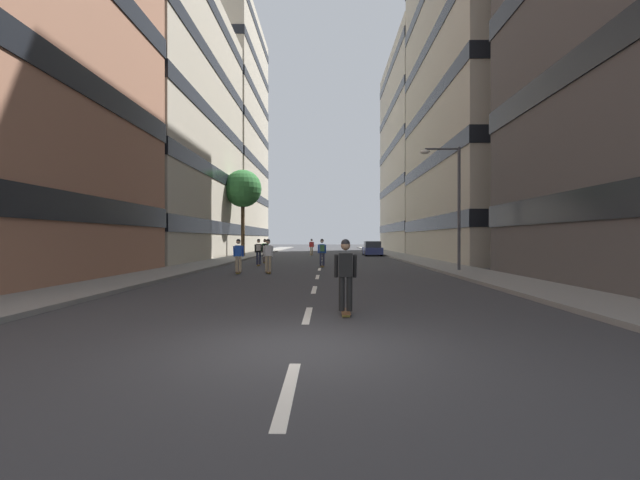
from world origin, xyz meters
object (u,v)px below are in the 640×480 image
at_px(skater_6, 259,250).
at_px(skater_3, 312,246).
at_px(street_tree_near, 243,189).
at_px(skater_4, 268,254).
at_px(skater_0, 322,251).
at_px(skater_2, 238,254).
at_px(skater_1, 265,249).
at_px(parked_car_near, 372,249).
at_px(streetlamp_right, 452,194).
at_px(skater_5, 346,273).

bearing_deg(skater_6, skater_3, 81.46).
relative_size(street_tree_near, skater_4, 4.66).
bearing_deg(skater_0, skater_3, 94.03).
height_order(skater_0, skater_3, same).
height_order(skater_0, skater_2, same).
relative_size(skater_1, skater_3, 1.00).
height_order(skater_1, skater_3, same).
height_order(parked_car_near, skater_0, skater_0).
xyz_separation_m(streetlamp_right, skater_6, (-11.13, 5.30, -3.12)).
xyz_separation_m(street_tree_near, skater_3, (6.43, 5.51, -5.59)).
bearing_deg(skater_4, skater_0, 61.73).
relative_size(skater_3, skater_4, 1.00).
distance_m(street_tree_near, skater_0, 17.16).
height_order(skater_0, skater_4, same).
relative_size(skater_4, skater_5, 1.00).
xyz_separation_m(streetlamp_right, skater_3, (-8.33, 23.95, -3.15)).
xyz_separation_m(skater_3, skater_5, (2.15, -36.71, 0.00)).
distance_m(street_tree_near, skater_3, 10.15).
relative_size(streetlamp_right, skater_6, 3.65).
relative_size(street_tree_near, skater_0, 4.66).
relative_size(skater_1, skater_5, 1.00).
distance_m(parked_car_near, street_tree_near, 14.63).
relative_size(parked_car_near, street_tree_near, 0.53).
distance_m(streetlamp_right, skater_1, 14.36).
bearing_deg(skater_1, skater_4, -80.70).
bearing_deg(streetlamp_right, skater_2, -175.04).
bearing_deg(parked_car_near, skater_5, -96.96).
bearing_deg(skater_4, skater_5, -73.79).
bearing_deg(skater_3, skater_4, -93.05).
bearing_deg(skater_3, skater_2, -96.48).
bearing_deg(parked_car_near, skater_3, 165.00).
relative_size(streetlamp_right, skater_3, 3.65).
height_order(parked_car_near, skater_6, skater_6).
distance_m(streetlamp_right, skater_5, 14.53).
bearing_deg(skater_2, skater_5, -67.12).
height_order(skater_2, skater_3, same).
distance_m(parked_car_near, streetlamp_right, 22.57).
relative_size(parked_car_near, streetlamp_right, 0.68).
xyz_separation_m(skater_2, skater_4, (1.51, 0.14, 0.00)).
relative_size(skater_1, skater_6, 1.00).
xyz_separation_m(skater_0, skater_3, (-1.39, 19.73, -0.03)).
bearing_deg(streetlamp_right, skater_5, -115.82).
relative_size(streetlamp_right, skater_2, 3.65).
bearing_deg(skater_4, street_tree_near, 104.87).
height_order(streetlamp_right, skater_2, streetlamp_right).
bearing_deg(skater_1, skater_2, -89.91).
xyz_separation_m(streetlamp_right, skater_2, (-11.16, -0.97, -3.15)).
bearing_deg(skater_6, skater_2, -90.26).
bearing_deg(skater_2, skater_3, 83.52).
xyz_separation_m(skater_3, skater_6, (-2.80, -18.64, 0.03)).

